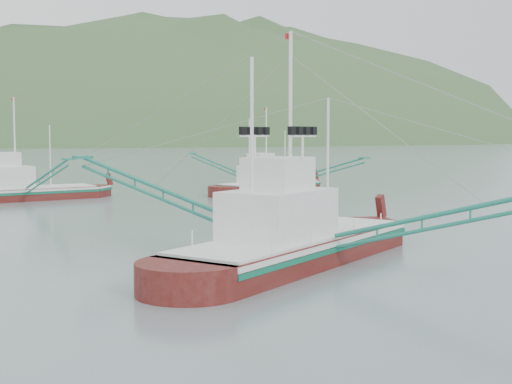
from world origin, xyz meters
TOP-DOWN VIEW (x-y plane):
  - ground at (0.00, 0.00)m, footprint 1200.00×1200.00m
  - main_boat at (-0.19, 2.44)m, footprint 16.51×27.90m
  - bg_boat_far at (-2.10, 42.64)m, footprint 14.14×25.54m
  - bg_boat_right at (22.20, 36.87)m, footprint 13.58×23.37m
  - headland_right at (240.00, 430.00)m, footprint 684.00×432.00m

SIDE VIEW (x-z plane):
  - ground at x=0.00m, z-range 0.00..0.00m
  - headland_right at x=240.00m, z-range -153.00..153.00m
  - bg_boat_far at x=-2.10m, z-range -3.75..6.58m
  - bg_boat_right at x=22.20m, z-range -3.05..6.58m
  - main_boat at x=-0.19m, z-range -3.50..8.30m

